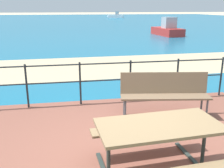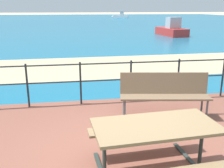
{
  "view_description": "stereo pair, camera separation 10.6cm",
  "coord_description": "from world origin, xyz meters",
  "px_view_note": "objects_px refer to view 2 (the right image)",
  "views": [
    {
      "loc": [
        -0.89,
        -3.38,
        2.23
      ],
      "look_at": [
        0.07,
        1.93,
        0.64
      ],
      "focal_mm": 41.75,
      "sensor_mm": 36.0,
      "label": 1
    },
    {
      "loc": [
        -0.79,
        -3.39,
        2.23
      ],
      "look_at": [
        0.07,
        1.93,
        0.64
      ],
      "focal_mm": 41.75,
      "sensor_mm": 36.0,
      "label": 2
    }
  ],
  "objects_px": {
    "picnic_table": "(155,138)",
    "boat_far": "(120,16)",
    "park_bench": "(164,91)",
    "boat_mid": "(171,30)"
  },
  "relations": [
    {
      "from": "picnic_table",
      "to": "boat_far",
      "type": "bearing_deg",
      "value": 75.97
    },
    {
      "from": "picnic_table",
      "to": "park_bench",
      "type": "height_order",
      "value": "park_bench"
    },
    {
      "from": "park_bench",
      "to": "boat_mid",
      "type": "height_order",
      "value": "boat_mid"
    },
    {
      "from": "park_bench",
      "to": "boat_far",
      "type": "height_order",
      "value": "boat_far"
    },
    {
      "from": "picnic_table",
      "to": "boat_mid",
      "type": "distance_m",
      "value": 19.32
    },
    {
      "from": "picnic_table",
      "to": "park_bench",
      "type": "bearing_deg",
      "value": 63.22
    },
    {
      "from": "park_bench",
      "to": "boat_mid",
      "type": "xyz_separation_m",
      "value": [
        6.43,
        15.97,
        -0.15
      ]
    },
    {
      "from": "picnic_table",
      "to": "boat_far",
      "type": "height_order",
      "value": "boat_far"
    },
    {
      "from": "picnic_table",
      "to": "boat_far",
      "type": "relative_size",
      "value": 0.44
    },
    {
      "from": "park_bench",
      "to": "boat_mid",
      "type": "relative_size",
      "value": 0.47
    }
  ]
}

